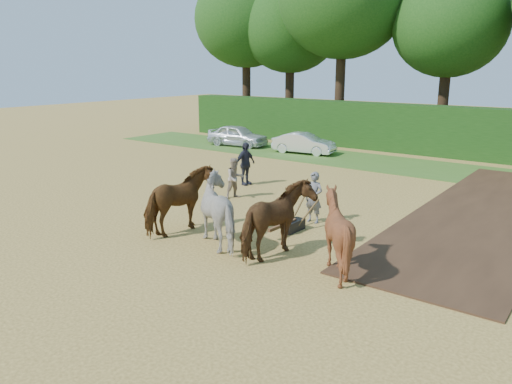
# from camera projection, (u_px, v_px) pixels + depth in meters

# --- Properties ---
(ground) EXTENTS (120.00, 120.00, 0.00)m
(ground) POSITION_uv_depth(u_px,v_px,m) (370.00, 263.00, 13.99)
(ground) COLOR gold
(ground) RESTS_ON ground
(earth_strip) EXTENTS (4.50, 17.00, 0.05)m
(earth_strip) POSITION_uv_depth(u_px,v_px,m) (486.00, 213.00, 18.56)
(earth_strip) COLOR #472D1C
(earth_strip) RESTS_ON ground
(grass_verge) EXTENTS (50.00, 5.00, 0.03)m
(grass_verge) POSITION_uv_depth(u_px,v_px,m) (487.00, 176.00, 24.87)
(grass_verge) COLOR #38601E
(grass_verge) RESTS_ON ground
(hedgerow) EXTENTS (46.00, 1.60, 3.00)m
(hedgerow) POSITION_uv_depth(u_px,v_px,m) (509.00, 136.00, 28.00)
(hedgerow) COLOR #14380F
(hedgerow) RESTS_ON ground
(spectator_near) EXTENTS (0.91, 1.00, 1.68)m
(spectator_near) POSITION_uv_depth(u_px,v_px,m) (235.00, 178.00, 20.61)
(spectator_near) COLOR #BFB096
(spectator_near) RESTS_ON ground
(spectator_far) EXTENTS (0.63, 1.21, 1.98)m
(spectator_far) POSITION_uv_depth(u_px,v_px,m) (245.00, 164.00, 22.86)
(spectator_far) COLOR #252631
(spectator_far) RESTS_ON ground
(plough_team) EXTENTS (7.12, 5.12, 2.17)m
(plough_team) POSITION_uv_depth(u_px,v_px,m) (253.00, 215.00, 14.76)
(plough_team) COLOR brown
(plough_team) RESTS_ON ground
(treeline) EXTENTS (48.70, 10.60, 14.21)m
(treeline) POSITION_uv_depth(u_px,v_px,m) (505.00, 3.00, 29.61)
(treeline) COLOR #382616
(treeline) RESTS_ON ground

